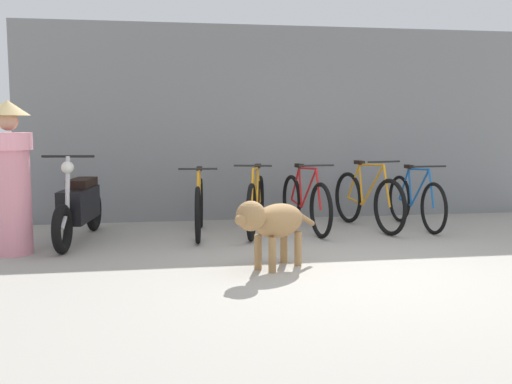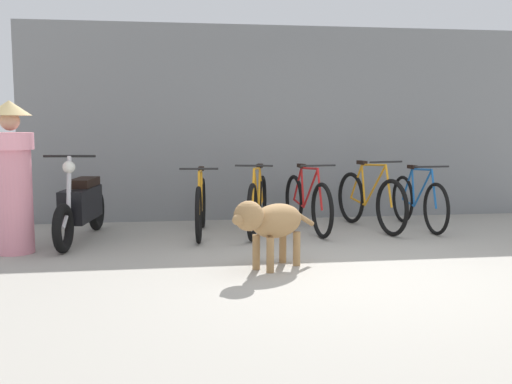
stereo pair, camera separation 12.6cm
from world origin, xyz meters
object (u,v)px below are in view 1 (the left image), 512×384
bicycle_0 (199,207)px  bicycle_4 (415,201)px  bicycle_1 (256,205)px  bicycle_3 (368,201)px  bicycle_2 (305,203)px  person_in_robes (11,175)px  stray_dog (272,222)px  motorcycle (79,207)px

bicycle_0 → bicycle_4: 2.91m
bicycle_1 → bicycle_3: bicycle_3 is taller
bicycle_2 → person_in_robes: person_in_robes is taller
bicycle_0 → bicycle_3: size_ratio=1.00×
stray_dog → bicycle_2: bearing=-150.8°
bicycle_2 → bicycle_4: 1.52m
bicycle_0 → bicycle_4: (2.91, 0.07, -0.00)m
bicycle_2 → stray_dog: 2.15m
bicycle_2 → motorcycle: bearing=-91.1°
bicycle_2 → bicycle_4: size_ratio=1.07×
bicycle_2 → bicycle_3: 0.85m
bicycle_1 → stray_dog: 1.90m
motorcycle → stray_dog: motorcycle is taller
motorcycle → stray_dog: (2.00, -1.73, 0.05)m
bicycle_4 → person_in_robes: bearing=-82.6°
bicycle_4 → bicycle_3: bearing=-94.9°
stray_dog → person_in_robes: person_in_robes is taller
stray_dog → person_in_robes: size_ratio=0.59×
stray_dog → bicycle_0: bearing=-111.6°
bicycle_4 → stray_dog: bicycle_4 is taller
bicycle_0 → bicycle_2: bicycle_2 is taller
bicycle_3 → motorcycle: 3.69m
bicycle_1 → bicycle_3: (1.52, 0.09, 0.01)m
bicycle_0 → bicycle_1: size_ratio=1.04×
bicycle_0 → person_in_robes: 2.25m
bicycle_0 → person_in_robes: person_in_robes is taller
bicycle_2 → person_in_robes: bearing=-82.2°
motorcycle → person_in_robes: size_ratio=1.18×
bicycle_2 → stray_dog: size_ratio=1.84×
bicycle_3 → bicycle_0: bearing=-98.4°
bicycle_1 → bicycle_4: size_ratio=1.02×
bicycle_3 → person_in_robes: 4.40m
bicycle_0 → stray_dog: (0.56, -1.89, 0.11)m
bicycle_4 → stray_dog: size_ratio=1.72×
bicycle_3 → bicycle_4: size_ratio=1.06×
bicycle_0 → motorcycle: size_ratio=0.90×
bicycle_3 → stray_dog: bearing=-51.2°
bicycle_3 → person_in_robes: bearing=-89.5°
bicycle_4 → person_in_robes: size_ratio=1.01×
bicycle_2 → motorcycle: size_ratio=0.91×
bicycle_1 → motorcycle: motorcycle is taller
bicycle_4 → stray_dog: bearing=-52.3°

